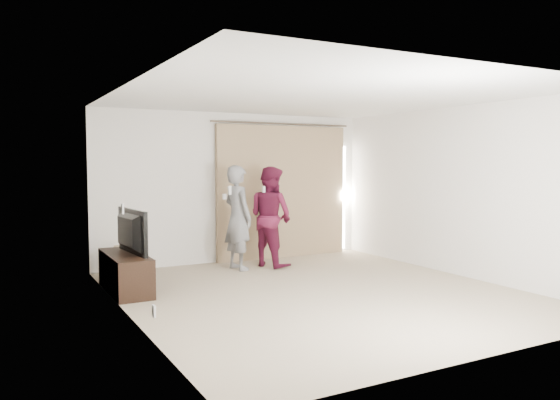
% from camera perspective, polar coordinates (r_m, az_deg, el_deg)
% --- Properties ---
extents(floor, '(5.50, 5.50, 0.00)m').
position_cam_1_polar(floor, '(7.41, 4.18, -9.66)').
color(floor, tan).
rests_on(floor, ground).
extents(wall_back, '(5.00, 0.04, 2.60)m').
position_cam_1_polar(wall_back, '(9.64, -4.60, 1.32)').
color(wall_back, silver).
rests_on(wall_back, ground).
extents(wall_left, '(0.04, 5.50, 2.60)m').
position_cam_1_polar(wall_left, '(6.24, -15.51, -0.27)').
color(wall_left, silver).
rests_on(wall_left, ground).
extents(ceiling, '(5.00, 5.50, 0.01)m').
position_cam_1_polar(ceiling, '(7.25, 4.29, 10.74)').
color(ceiling, silver).
rests_on(ceiling, wall_back).
extents(curtain, '(2.80, 0.11, 2.46)m').
position_cam_1_polar(curtain, '(9.99, 0.37, 0.87)').
color(curtain, tan).
rests_on(curtain, ground).
extents(tv_console, '(0.46, 1.34, 0.51)m').
position_cam_1_polar(tv_console, '(7.70, -15.84, -7.32)').
color(tv_console, black).
rests_on(tv_console, ground).
extents(tv, '(0.23, 1.05, 0.60)m').
position_cam_1_polar(tv, '(7.61, -15.92, -3.21)').
color(tv, black).
rests_on(tv, tv_console).
extents(scratching_post, '(0.35, 0.35, 0.46)m').
position_cam_1_polar(scratching_post, '(8.79, -16.33, -6.39)').
color(scratching_post, tan).
rests_on(scratching_post, ground).
extents(person_man, '(0.51, 0.68, 1.70)m').
position_cam_1_polar(person_man, '(8.87, -4.43, -1.84)').
color(person_man, slate).
rests_on(person_man, ground).
extents(person_woman, '(0.86, 0.97, 1.67)m').
position_cam_1_polar(person_woman, '(9.13, -0.99, -1.73)').
color(person_woman, '#5A142E').
rests_on(person_woman, ground).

